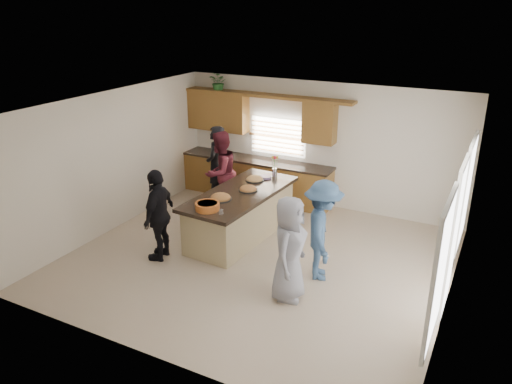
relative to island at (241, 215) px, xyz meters
The scene contains 18 objects.
floor 1.10m from the island, 43.36° to the right, with size 6.50×6.50×0.00m, color tan.
room_shell 1.76m from the island, 43.36° to the right, with size 6.52×6.02×2.81m.
back_cabinetry 2.22m from the island, 109.81° to the left, with size 4.08×0.66×2.46m.
right_wall_glazing 4.13m from the island, 11.79° to the right, with size 0.06×4.00×2.25m.
island is the anchor object (origin of this frame).
platter_front 0.75m from the island, 105.08° to the right, with size 0.42×0.42×0.17m.
platter_mid 0.55m from the island, 50.57° to the left, with size 0.38×0.38×0.15m.
platter_back 0.87m from the island, 93.99° to the left, with size 0.38×0.38×0.15m.
salad_bowl 1.18m from the island, 95.26° to the right, with size 0.44×0.44×0.13m.
clear_cup 1.25m from the island, 78.27° to the right, with size 0.07×0.07×0.09m, color white.
plate_stack 1.08m from the island, 85.07° to the left, with size 0.24×0.24×0.04m, color #A582BD.
flower_vase 1.37m from the island, 80.29° to the left, with size 0.14×0.14×0.44m.
potted_plant 3.50m from the island, 129.06° to the left, with size 0.42×0.36×0.47m, color #347D32.
woman_left_back 1.96m from the island, 136.05° to the left, with size 0.66×0.43×1.81m, color black.
woman_left_mid 1.43m from the island, 137.79° to the left, with size 0.88×0.69×1.82m, color #5A1B25.
woman_left_front 1.72m from the island, 121.34° to the right, with size 0.99×0.41×1.70m, color black.
woman_right_back 2.13m from the island, 20.69° to the right, with size 1.12×0.64×1.73m, color #365375.
woman_right_front 2.35m from the island, 42.23° to the right, with size 0.83×0.54×1.70m, color gray.
Camera 1 is at (3.65, -7.16, 4.42)m, focal length 35.00 mm.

